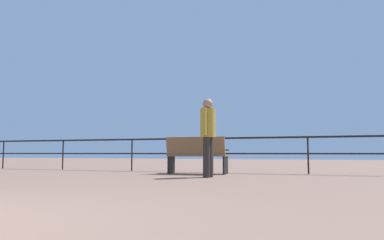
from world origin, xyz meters
name	(u,v)px	position (x,y,z in m)	size (l,w,h in m)	color
pier_railing	(212,146)	(0.00, 8.23, 0.74)	(25.81, 0.05, 0.98)	black
bench_near_left	(197,153)	(-0.15, 7.31, 0.53)	(1.58, 0.77, 0.96)	brown
person_by_bench	(208,132)	(0.52, 6.16, 1.02)	(0.34, 0.57, 1.78)	#2B2420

